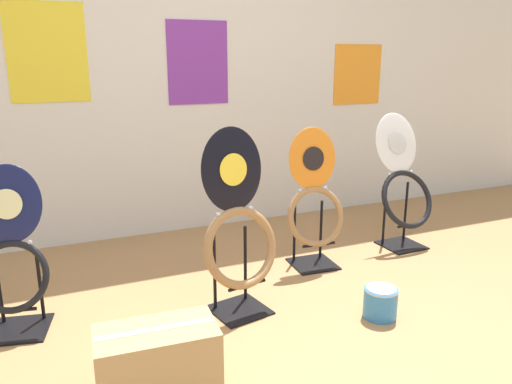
# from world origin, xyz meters

# --- Properties ---
(wall_back) EXTENTS (8.00, 0.07, 2.60)m
(wall_back) POSITION_xyz_m (0.00, 2.26, 1.30)
(wall_back) COLOR silver
(wall_back) RESTS_ON ground_plane
(toilet_seat_display_white_plain) EXTENTS (0.43, 0.36, 0.95)m
(toilet_seat_display_white_plain) POSITION_xyz_m (1.33, 1.27, 0.45)
(toilet_seat_display_white_plain) COLOR black
(toilet_seat_display_white_plain) RESTS_ON ground_plane
(toilet_seat_display_orange_sun) EXTENTS (0.40, 0.30, 0.91)m
(toilet_seat_display_orange_sun) POSITION_xyz_m (0.57, 1.20, 0.43)
(toilet_seat_display_orange_sun) COLOR black
(toilet_seat_display_orange_sun) RESTS_ON ground_plane
(toilet_seat_display_navy_moon) EXTENTS (0.38, 0.33, 0.84)m
(toilet_seat_display_navy_moon) POSITION_xyz_m (-1.20, 1.08, 0.39)
(toilet_seat_display_navy_moon) COLOR black
(toilet_seat_display_navy_moon) RESTS_ON ground_plane
(toilet_seat_display_jazz_black) EXTENTS (0.46, 0.33, 0.99)m
(toilet_seat_display_jazz_black) POSITION_xyz_m (-0.11, 0.81, 0.45)
(toilet_seat_display_jazz_black) COLOR black
(toilet_seat_display_jazz_black) RESTS_ON ground_plane
(paint_can) EXTENTS (0.18, 0.18, 0.17)m
(paint_can) POSITION_xyz_m (0.55, 0.46, 0.09)
(paint_can) COLOR teal
(paint_can) RESTS_ON ground_plane
(storage_box) EXTENTS (0.50, 0.29, 0.30)m
(storage_box) POSITION_xyz_m (-0.67, 0.29, 0.15)
(storage_box) COLOR tan
(storage_box) RESTS_ON ground_plane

